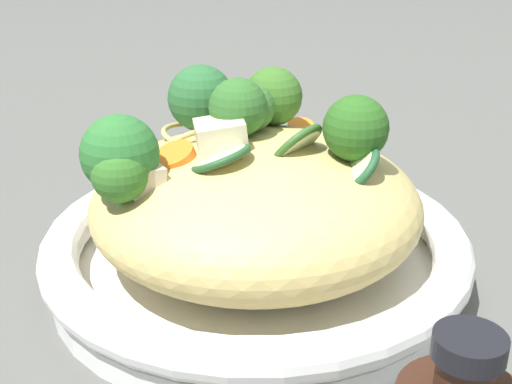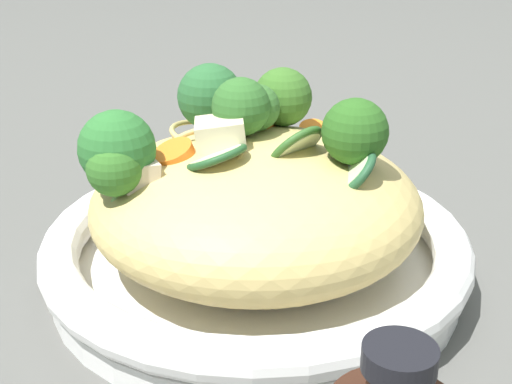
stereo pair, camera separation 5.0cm
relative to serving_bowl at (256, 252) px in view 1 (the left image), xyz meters
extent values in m
plane|color=#545450|center=(0.00, 0.00, -0.02)|extent=(3.00, 3.00, 0.00)
cylinder|color=white|center=(0.00, 0.00, -0.01)|extent=(0.30, 0.30, 0.02)
torus|color=white|center=(0.00, 0.00, 0.01)|extent=(0.31, 0.31, 0.03)
ellipsoid|color=tan|center=(0.00, 0.00, 0.04)|extent=(0.24, 0.24, 0.09)
torus|color=tan|center=(-0.03, -0.04, 0.06)|extent=(0.08, 0.08, 0.02)
torus|color=tan|center=(0.06, 0.03, 0.07)|extent=(0.08, 0.08, 0.01)
torus|color=tan|center=(-0.01, 0.04, 0.08)|extent=(0.09, 0.09, 0.02)
cone|color=#92AC75|center=(0.03, 0.00, 0.08)|extent=(0.02, 0.02, 0.02)
sphere|color=#35672B|center=(0.03, 0.00, 0.10)|extent=(0.04, 0.04, 0.03)
cone|color=#8DAF74|center=(-0.03, 0.09, 0.06)|extent=(0.03, 0.03, 0.02)
sphere|color=#2C6C2F|center=(-0.03, 0.09, 0.09)|extent=(0.06, 0.06, 0.05)
cone|color=#90AF6C|center=(-0.02, -0.07, 0.07)|extent=(0.03, 0.02, 0.02)
sphere|color=#2A5D1E|center=(-0.02, -0.07, 0.10)|extent=(0.06, 0.06, 0.05)
cone|color=#9AB270|center=(0.06, 0.04, 0.07)|extent=(0.03, 0.03, 0.02)
sphere|color=#2A6031|center=(0.06, 0.04, 0.10)|extent=(0.06, 0.06, 0.05)
cone|color=#90B769|center=(-0.04, 0.09, 0.06)|extent=(0.02, 0.02, 0.02)
sphere|color=#336C26|center=(-0.04, 0.09, 0.08)|extent=(0.05, 0.05, 0.04)
cone|color=#8DB16E|center=(0.02, 0.01, 0.08)|extent=(0.03, 0.03, 0.02)
sphere|color=#306429|center=(0.02, 0.01, 0.11)|extent=(0.06, 0.06, 0.04)
cone|color=#9AAA6B|center=(0.07, -0.02, 0.07)|extent=(0.02, 0.02, 0.02)
sphere|color=#386824|center=(0.07, -0.02, 0.10)|extent=(0.05, 0.05, 0.05)
cylinder|color=orange|center=(0.08, -0.04, 0.07)|extent=(0.02, 0.02, 0.01)
cylinder|color=orange|center=(-0.01, 0.06, 0.08)|extent=(0.04, 0.04, 0.02)
cylinder|color=orange|center=(0.07, 0.02, 0.08)|extent=(0.03, 0.03, 0.03)
cylinder|color=orange|center=(0.05, -0.01, 0.08)|extent=(0.03, 0.02, 0.02)
cylinder|color=beige|center=(-0.02, 0.03, 0.08)|extent=(0.05, 0.05, 0.02)
torus|color=#234F28|center=(-0.02, 0.03, 0.08)|extent=(0.06, 0.06, 0.02)
cylinder|color=beige|center=(-0.01, -0.03, 0.09)|extent=(0.05, 0.05, 0.03)
torus|color=#305B24|center=(-0.01, -0.03, 0.09)|extent=(0.05, 0.05, 0.04)
cylinder|color=beige|center=(-0.03, -0.07, 0.08)|extent=(0.03, 0.02, 0.03)
torus|color=#23502F|center=(-0.03, -0.07, 0.08)|extent=(0.04, 0.03, 0.03)
cube|color=beige|center=(0.00, 0.02, 0.09)|extent=(0.03, 0.04, 0.03)
cube|color=beige|center=(-0.03, 0.08, 0.08)|extent=(0.03, 0.03, 0.02)
cylinder|color=#381E14|center=(-0.25, -0.05, 0.08)|extent=(0.02, 0.02, 0.02)
cylinder|color=black|center=(-0.25, -0.05, 0.09)|extent=(0.03, 0.03, 0.01)
camera|label=1|loc=(-0.46, 0.04, 0.25)|focal=49.69mm
camera|label=2|loc=(-0.46, -0.01, 0.25)|focal=49.69mm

